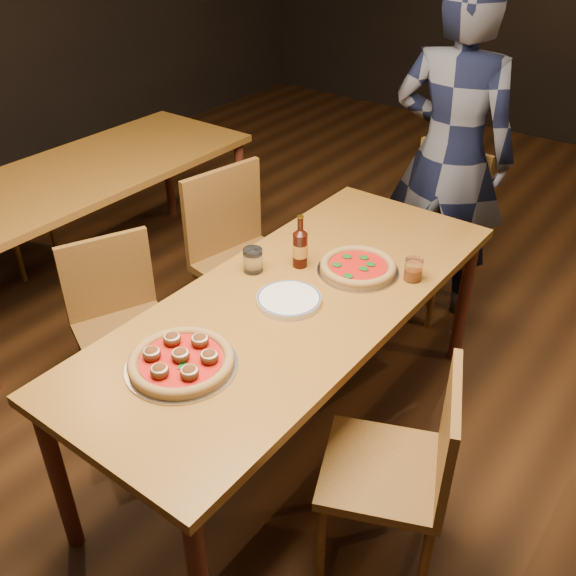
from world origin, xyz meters
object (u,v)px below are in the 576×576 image
Objects in this scene: amber_glass at (413,270)px; chair_main_e at (383,469)px; table_left at (83,182)px; chair_nbr_left at (5,205)px; chair_main_nw at (126,334)px; pizza_meatball at (181,361)px; table_main at (296,312)px; pizza_margherita at (358,267)px; diner at (451,155)px; beer_bottle at (300,249)px; plate_stack at (289,300)px; chair_main_sw at (251,266)px; chair_end at (427,230)px; water_glass at (253,260)px.

chair_main_e is at bearing -67.39° from amber_glass.
chair_nbr_left reaches higher than table_left.
chair_main_nw is 2.28× the size of pizza_meatball.
table_main is at bearing -127.46° from amber_glass.
pizza_margherita is 1.08m from diner.
pizza_meatball is (-0.06, -0.56, 0.10)m from table_main.
pizza_margherita is (0.15, 0.87, -0.00)m from pizza_meatball.
amber_glass is (0.36, 0.95, 0.02)m from pizza_meatball.
beer_bottle reaches higher than chair_main_nw.
plate_stack is (-0.00, -0.04, 0.08)m from table_main.
chair_end is at bearing -17.74° from chair_main_sw.
chair_end is 0.43m from diner.
chair_main_sw is 1.19× the size of chair_nbr_left.
table_left is 2.13× the size of chair_end.
pizza_margherita is 0.36m from plate_stack.
table_main is 0.34m from pizza_margherita.
table_left is at bearing -127.58° from chair_main_e.
table_main is 1.33m from chair_end.
pizza_meatball is 3.74× the size of water_glass.
pizza_margherita is at bearing 25.62° from beer_bottle.
table_main is 0.29m from water_glass.
pizza_meatball is 0.52m from plate_stack.
chair_main_sw is 10.82× the size of amber_glass.
diner is (-0.31, 0.98, 0.10)m from amber_glass.
pizza_meatball is (1.64, -0.86, 0.10)m from table_left.
chair_main_nw is 0.82m from plate_stack.
pizza_margherita is (2.42, 0.16, 0.36)m from chair_nbr_left.
water_glass reaches higher than amber_glass.
beer_bottle reaches higher than pizza_margherita.
chair_main_sw is 0.72m from pizza_margherita.
plate_stack is (-0.58, 0.24, 0.32)m from chair_main_e.
plate_stack is at bearing -46.22° from chair_main_nw.
pizza_margherita is at bearing -75.22° from chair_end.
chair_main_sw reaches higher than chair_main_e.
chair_main_e is 2.94m from chair_nbr_left.
table_left is 1.94m from chair_end.
chair_nbr_left reaches higher than pizza_meatball.
pizza_meatball reaches higher than table_main.
chair_main_sw reaches higher than water_glass.
chair_main_sw reaches higher than chair_end.
amber_glass is at bearing 21.71° from pizza_margherita.
chair_main_sw is 3.98× the size of plate_stack.
pizza_margherita reaches higher than table_main.
water_glass is 0.65m from amber_glass.
water_glass is (2.07, -0.09, 0.39)m from chair_nbr_left.
chair_main_sw is 1.34m from chair_main_e.
table_left is 2.32× the size of chair_main_nw.
chair_main_nw is 0.88× the size of chair_main_sw.
chair_main_e reaches higher than table_left.
chair_main_e is 9.62× the size of amber_glass.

